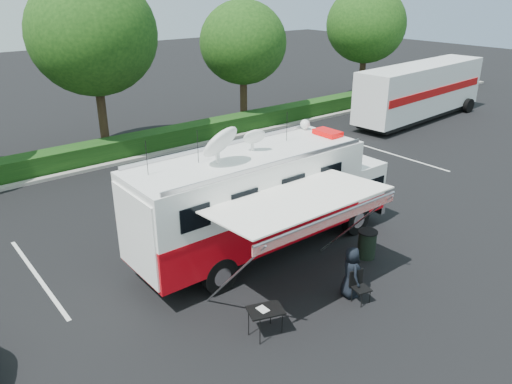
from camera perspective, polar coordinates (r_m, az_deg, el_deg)
ground_plane at (r=16.81m, az=1.07°, el=-6.50°), size 120.00×120.00×0.00m
back_border at (r=26.55m, az=-15.48°, el=15.08°), size 60.00×6.14×8.87m
stall_lines at (r=18.70m, az=-5.99°, el=-3.40°), size 24.12×5.50×0.01m
command_truck at (r=15.92m, az=0.90°, el=-0.66°), size 9.18×2.52×4.41m
awning at (r=13.25m, az=5.38°, el=-1.32°), size 5.01×2.59×3.03m
person at (r=14.76m, az=10.56°, el=-11.52°), size 0.75×0.88×1.54m
folding_table at (r=12.74m, az=1.09°, el=-13.45°), size 1.03×0.88×0.75m
folding_chair at (r=14.30m, az=11.66°, el=-10.23°), size 0.53×0.55×0.93m
trash_bin at (r=16.51m, az=12.56°, el=-5.83°), size 0.63×0.63×0.93m
semi_trailer at (r=34.03m, az=18.32°, el=10.92°), size 11.54×3.31×3.51m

